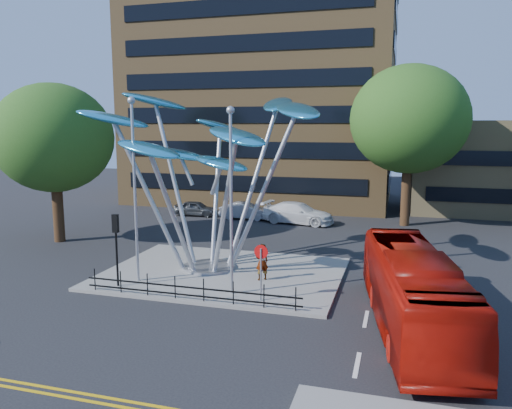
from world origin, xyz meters
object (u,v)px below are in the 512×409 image
(leaf_sculpture, at_px, (207,140))
(traffic_light_island, at_px, (116,235))
(tree_right, at_px, (409,120))
(tree_left, at_px, (53,138))
(parked_car_mid, at_px, (245,211))
(pedestrian, at_px, (262,262))
(street_lamp_left, at_px, (134,174))
(parked_car_left, at_px, (196,208))
(red_bus, at_px, (412,291))
(parked_car_right, at_px, (298,213))
(no_entry_sign_island, at_px, (261,263))
(street_lamp_right, at_px, (231,184))

(leaf_sculpture, xyz_separation_m, traffic_light_island, (-2.93, -4.18, -4.26))
(tree_right, distance_m, tree_left, 25.09)
(tree_left, bearing_deg, parked_car_mid, 49.18)
(tree_right, distance_m, leaf_sculpture, 18.37)
(tree_left, distance_m, pedestrian, 16.98)
(leaf_sculpture, distance_m, pedestrian, 6.85)
(leaf_sculpture, distance_m, street_lamp_left, 4.28)
(traffic_light_island, relative_size, parked_car_left, 0.92)
(tree_right, height_order, leaf_sculpture, tree_right)
(street_lamp_left, height_order, red_bus, street_lamp_left)
(tree_left, relative_size, leaf_sculpture, 0.81)
(street_lamp_left, xyz_separation_m, pedestrian, (5.77, 1.79, -4.31))
(tree_right, relative_size, street_lamp_left, 1.38)
(street_lamp_left, height_order, parked_car_right, street_lamp_left)
(street_lamp_left, xyz_separation_m, parked_car_mid, (-0.02, 17.47, -4.67))
(street_lamp_left, height_order, no_entry_sign_island, street_lamp_left)
(street_lamp_left, bearing_deg, street_lamp_right, -5.71)
(parked_car_right, bearing_deg, street_lamp_right, -169.24)
(no_entry_sign_island, distance_m, red_bus, 6.28)
(tree_left, bearing_deg, no_entry_sign_island, -25.07)
(traffic_light_island, bearing_deg, parked_car_mid, 88.52)
(tree_left, bearing_deg, tree_right, 28.61)
(street_lamp_left, height_order, street_lamp_right, street_lamp_left)
(tree_left, xyz_separation_m, parked_car_right, (13.98, 10.42, -5.97))
(parked_car_right, bearing_deg, traffic_light_island, 173.52)
(parked_car_right, bearing_deg, leaf_sculpture, -179.43)
(leaf_sculpture, bearing_deg, tree_right, 56.69)
(red_bus, distance_m, parked_car_mid, 23.27)
(leaf_sculpture, relative_size, parked_car_mid, 3.04)
(leaf_sculpture, bearing_deg, tree_left, 164.45)
(parked_car_left, bearing_deg, leaf_sculpture, -156.87)
(street_lamp_right, bearing_deg, tree_right, 68.46)
(red_bus, bearing_deg, tree_left, 149.43)
(tree_right, distance_m, no_entry_sign_island, 21.31)
(parked_car_left, bearing_deg, tree_right, -89.88)
(red_bus, relative_size, parked_car_right, 1.92)
(street_lamp_left, distance_m, traffic_light_island, 2.96)
(tree_left, bearing_deg, leaf_sculpture, -15.55)
(street_lamp_left, xyz_separation_m, parked_car_left, (-4.52, 17.76, -4.72))
(street_lamp_left, bearing_deg, tree_left, 145.62)
(traffic_light_island, relative_size, parked_car_right, 0.61)
(no_entry_sign_island, bearing_deg, tree_left, 154.93)
(parked_car_mid, bearing_deg, tree_left, 138.53)
(red_bus, distance_m, parked_car_right, 20.63)
(parked_car_left, bearing_deg, red_bus, -141.31)
(street_lamp_right, height_order, red_bus, street_lamp_right)
(traffic_light_island, distance_m, parked_car_mid, 18.58)
(leaf_sculpture, bearing_deg, no_entry_sign_island, -45.67)
(traffic_light_island, height_order, parked_car_right, traffic_light_island)
(tree_left, bearing_deg, parked_car_left, 66.15)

